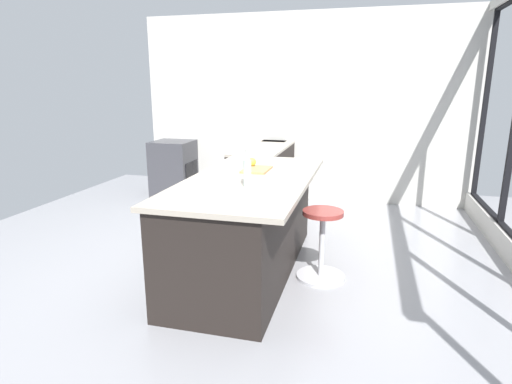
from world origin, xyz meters
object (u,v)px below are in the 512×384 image
object	(u,v)px
cutting_board	(257,170)
kitchen_island	(246,224)
water_bottle	(247,172)
oven_range	(174,168)
stool_by_window	(322,247)
apple_yellow	(252,162)

from	to	relation	value
cutting_board	kitchen_island	bearing A→B (deg)	-4.30
cutting_board	water_bottle	size ratio (longest dim) A/B	1.15
oven_range	stool_by_window	size ratio (longest dim) A/B	1.34
stool_by_window	apple_yellow	xyz separation A→B (m)	(-0.43, -0.76, 0.66)
cutting_board	apple_yellow	world-z (taller)	apple_yellow
apple_yellow	cutting_board	bearing A→B (deg)	33.12
oven_range	apple_yellow	size ratio (longest dim) A/B	10.64
kitchen_island	water_bottle	size ratio (longest dim) A/B	7.29
stool_by_window	apple_yellow	size ratio (longest dim) A/B	7.93
oven_range	kitchen_island	distance (m)	3.09
oven_range	apple_yellow	world-z (taller)	apple_yellow
oven_range	water_bottle	world-z (taller)	water_bottle
oven_range	cutting_board	size ratio (longest dim) A/B	2.39
apple_yellow	water_bottle	world-z (taller)	water_bottle
cutting_board	water_bottle	bearing A→B (deg)	8.39
kitchen_island	cutting_board	world-z (taller)	cutting_board
apple_yellow	water_bottle	distance (m)	0.81
oven_range	cutting_board	bearing A→B (deg)	41.98
apple_yellow	stool_by_window	bearing A→B (deg)	60.81
kitchen_island	water_bottle	xyz separation A→B (m)	(0.36, 0.12, 0.57)
kitchen_island	water_bottle	distance (m)	0.69
stool_by_window	cutting_board	distance (m)	0.97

